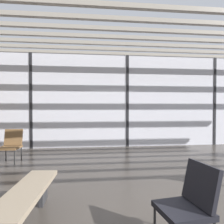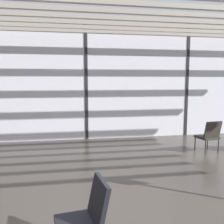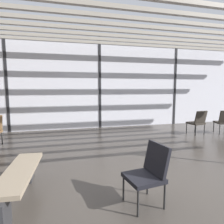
# 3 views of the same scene
# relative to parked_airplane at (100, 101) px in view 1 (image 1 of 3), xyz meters

# --- Properties ---
(ground_plane) EXTENTS (60.00, 60.00, 0.00)m
(ground_plane) POSITION_rel_parked_airplane_xyz_m (0.80, -9.62, -1.86)
(ground_plane) COLOR #38332D
(glass_curtain_wall) EXTENTS (14.00, 0.08, 3.43)m
(glass_curtain_wall) POSITION_rel_parked_airplane_xyz_m (0.80, -4.42, -0.15)
(glass_curtain_wall) COLOR silver
(glass_curtain_wall) RESTS_ON ground
(window_mullion_0) EXTENTS (0.10, 0.12, 3.43)m
(window_mullion_0) POSITION_rel_parked_airplane_xyz_m (-2.70, -4.42, -0.15)
(window_mullion_0) COLOR black
(window_mullion_0) RESTS_ON ground
(window_mullion_1) EXTENTS (0.10, 0.12, 3.43)m
(window_mullion_1) POSITION_rel_parked_airplane_xyz_m (0.80, -4.42, -0.15)
(window_mullion_1) COLOR black
(window_mullion_1) RESTS_ON ground
(window_mullion_2) EXTENTS (0.10, 0.12, 3.43)m
(window_mullion_2) POSITION_rel_parked_airplane_xyz_m (4.30, -4.42, -0.15)
(window_mullion_2) COLOR black
(window_mullion_2) RESTS_ON ground
(ceiling_slats) EXTENTS (13.72, 6.72, 0.10)m
(ceiling_slats) POSITION_rel_parked_airplane_xyz_m (0.80, -7.72, 1.62)
(ceiling_slats) COLOR gray
(ceiling_slats) RESTS_ON glass_curtain_wall
(parked_airplane) EXTENTS (14.36, 3.72, 3.72)m
(parked_airplane) POSITION_rel_parked_airplane_xyz_m (0.00, 0.00, 0.00)
(parked_airplane) COLOR #B2BCD6
(parked_airplane) RESTS_ON ground
(lounge_chair_1) EXTENTS (0.52, 0.56, 0.87)m
(lounge_chair_1) POSITION_rel_parked_airplane_xyz_m (-2.73, -6.29, -1.37)
(lounge_chair_1) COLOR brown
(lounge_chair_1) RESTS_ON ground
(lounge_chair_2) EXTENTS (0.59, 0.55, 0.87)m
(lounge_chair_2) POSITION_rel_parked_airplane_xyz_m (0.40, -10.06, -1.37)
(lounge_chair_2) COLOR black
(lounge_chair_2) RESTS_ON ground
(waiting_bench) EXTENTS (0.51, 1.70, 0.47)m
(waiting_bench) POSITION_rel_parked_airplane_xyz_m (-1.40, -9.50, -1.50)
(waiting_bench) COLOR #7F705B
(waiting_bench) RESTS_ON ground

